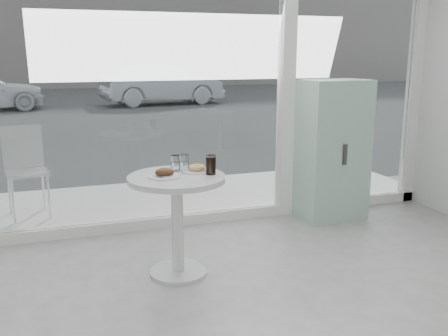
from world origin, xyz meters
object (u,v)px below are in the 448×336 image
object	(u,v)px
cola_glass	(211,165)
mint_cabinet	(333,150)
patio_chair	(25,165)
plate_fritter	(165,174)
car_silver	(162,84)
main_table	(177,205)
water_tumbler_a	(175,164)
plate_donut	(197,169)
water_tumbler_b	(184,163)

from	to	relation	value
cola_glass	mint_cabinet	bearing A→B (deg)	29.12
patio_chair	plate_fritter	distance (m)	2.08
patio_chair	car_silver	distance (m)	11.77
main_table	cola_glass	size ratio (longest dim) A/B	5.37
patio_chair	plate_fritter	xyz separation A→B (m)	(1.04, -1.79, 0.24)
plate_fritter	cola_glass	distance (m)	0.34
car_silver	water_tumbler_a	size ratio (longest dim) A/B	34.24
main_table	patio_chair	world-z (taller)	patio_chair
car_silver	plate_donut	distance (m)	13.10
main_table	cola_glass	world-z (taller)	cola_glass
plate_donut	patio_chair	bearing A→B (deg)	127.31
plate_fritter	main_table	bearing A→B (deg)	10.31
water_tumbler_a	cola_glass	bearing A→B (deg)	-44.24
patio_chair	plate_donut	distance (m)	2.16
water_tumbler_a	patio_chair	bearing A→B (deg)	125.99
plate_fritter	patio_chair	bearing A→B (deg)	120.08
main_table	mint_cabinet	size ratio (longest dim) A/B	0.55
patio_chair	water_tumbler_a	size ratio (longest dim) A/B	7.66
mint_cabinet	water_tumbler_b	xyz separation A→B (m)	(-1.70, -0.66, 0.13)
water_tumbler_b	mint_cabinet	bearing A→B (deg)	21.35
main_table	mint_cabinet	world-z (taller)	mint_cabinet
mint_cabinet	car_silver	xyz separation A→B (m)	(0.83, 12.11, -0.04)
car_silver	cola_glass	size ratio (longest dim) A/B	27.76
main_table	water_tumbler_a	size ratio (longest dim) A/B	6.62
patio_chair	plate_donut	bearing A→B (deg)	-62.63
main_table	car_silver	distance (m)	13.20
mint_cabinet	plate_donut	size ratio (longest dim) A/B	6.30
main_table	plate_donut	xyz separation A→B (m)	(0.18, 0.07, 0.24)
main_table	water_tumbler_b	bearing A→B (deg)	58.34
water_tumbler_a	water_tumbler_b	bearing A→B (deg)	-14.68
main_table	patio_chair	size ratio (longest dim) A/B	0.86
water_tumbler_a	water_tumbler_b	xyz separation A→B (m)	(0.06, -0.02, 0.00)
main_table	cola_glass	distance (m)	0.39
patio_chair	water_tumbler_a	bearing A→B (deg)	-63.95
mint_cabinet	water_tumbler_b	distance (m)	1.83
plate_fritter	water_tumbler_a	size ratio (longest dim) A/B	1.99
mint_cabinet	water_tumbler_a	xyz separation A→B (m)	(-1.76, -0.65, 0.12)
water_tumbler_a	plate_fritter	bearing A→B (deg)	-122.49
plate_donut	water_tumbler_b	bearing A→B (deg)	129.83
car_silver	water_tumbler_a	bearing A→B (deg)	160.54
mint_cabinet	plate_donut	bearing A→B (deg)	-157.71
main_table	plate_fritter	xyz separation A→B (m)	(-0.09, -0.02, 0.25)
mint_cabinet	cola_glass	world-z (taller)	mint_cabinet
water_tumbler_b	car_silver	bearing A→B (deg)	78.81
mint_cabinet	patio_chair	size ratio (longest dim) A/B	1.57
water_tumbler_b	patio_chair	bearing A→B (deg)	127.16
plate_donut	cola_glass	xyz separation A→B (m)	(0.08, -0.10, 0.05)
patio_chair	water_tumbler_a	world-z (taller)	patio_chair
mint_cabinet	cola_glass	bearing A→B (deg)	-153.55
plate_fritter	plate_donut	bearing A→B (deg)	18.01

